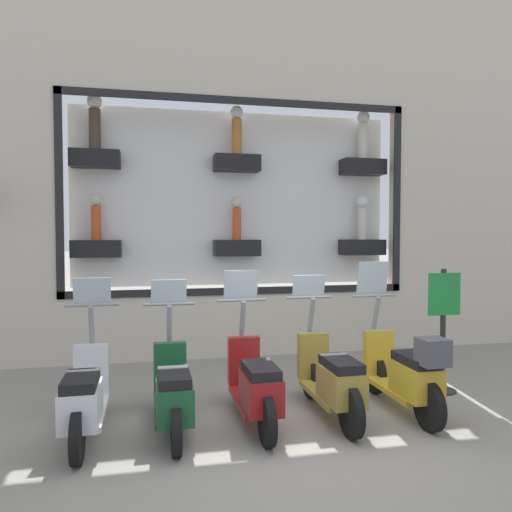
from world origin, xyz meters
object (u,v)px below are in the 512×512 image
object	(u,v)px
scooter_olive_1	(332,380)
scooter_red_2	(255,386)
scooter_green_3	(173,393)
scooter_white_4	(85,398)
scooter_yellow_0	(406,373)
shop_sign_post	(443,326)

from	to	relation	value
scooter_olive_1	scooter_red_2	bearing A→B (deg)	89.99
scooter_green_3	scooter_white_4	world-z (taller)	scooter_white_4
scooter_white_4	scooter_olive_1	bearing A→B (deg)	-89.94
scooter_green_3	scooter_white_4	bearing A→B (deg)	89.75
scooter_yellow_0	scooter_green_3	size ratio (longest dim) A/B	1.01
shop_sign_post	scooter_olive_1	bearing A→B (deg)	108.66
scooter_white_4	scooter_yellow_0	bearing A→B (deg)	-90.87
scooter_green_3	shop_sign_post	size ratio (longest dim) A/B	1.11
scooter_olive_1	scooter_yellow_0	bearing A→B (deg)	-93.65
shop_sign_post	scooter_green_3	bearing A→B (deg)	99.74
scooter_red_2	scooter_white_4	size ratio (longest dim) A/B	1.00
scooter_olive_1	scooter_white_4	world-z (taller)	scooter_white_4
scooter_olive_1	scooter_green_3	distance (m)	1.75
scooter_olive_1	scooter_red_2	distance (m)	0.87
scooter_red_2	scooter_green_3	world-z (taller)	scooter_red_2
scooter_yellow_0	scooter_olive_1	xyz separation A→B (m)	(0.06, 0.87, -0.05)
scooter_red_2	scooter_green_3	size ratio (longest dim) A/B	1.01
scooter_red_2	scooter_white_4	bearing A→B (deg)	90.10
scooter_olive_1	shop_sign_post	size ratio (longest dim) A/B	1.12
scooter_red_2	shop_sign_post	bearing A→B (deg)	-77.28
scooter_olive_1	scooter_white_4	distance (m)	2.62
scooter_red_2	shop_sign_post	size ratio (longest dim) A/B	1.12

